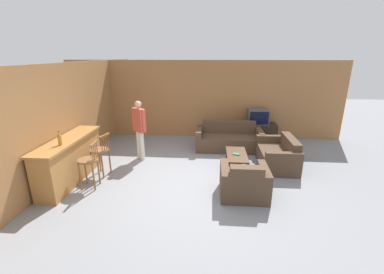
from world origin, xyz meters
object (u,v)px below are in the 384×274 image
at_px(coffee_table, 237,156).
at_px(bar_chair_near, 89,163).
at_px(book_on_table, 236,154).
at_px(person_by_window, 139,127).
at_px(tv, 258,116).
at_px(tv_unit, 257,132).
at_px(bar_chair_mid, 100,153).
at_px(couch_far, 229,140).
at_px(armchair_near, 244,183).
at_px(bottle, 60,139).
at_px(loveseat_right, 278,155).

bearing_deg(coffee_table, bar_chair_near, -159.41).
bearing_deg(book_on_table, person_by_window, 169.52).
distance_m(bar_chair_near, tv, 5.37).
height_order(tv_unit, person_by_window, person_by_window).
distance_m(bar_chair_mid, tv_unit, 5.01).
xyz_separation_m(bar_chair_mid, couch_far, (3.14, 2.05, -0.28)).
relative_size(armchair_near, tv, 1.44).
relative_size(bar_chair_mid, bottle, 3.46).
height_order(tv_unit, bottle, bottle).
bearing_deg(person_by_window, book_on_table, -10.48).
bearing_deg(couch_far, book_on_table, -86.12).
bearing_deg(loveseat_right, tv, 96.71).
relative_size(bar_chair_near, tv_unit, 0.83).
height_order(loveseat_right, book_on_table, loveseat_right).
relative_size(bar_chair_mid, book_on_table, 5.49).
xyz_separation_m(tv, book_on_table, (-0.87, -2.27, -0.44)).
relative_size(tv, bottle, 2.22).
bearing_deg(person_by_window, bottle, -123.47).
bearing_deg(bar_chair_mid, tv_unit, 34.82).
xyz_separation_m(tv_unit, book_on_table, (-0.87, -2.27, 0.10)).
bearing_deg(tv, armchair_near, -103.00).
height_order(bar_chair_mid, tv_unit, bar_chair_mid).
distance_m(loveseat_right, book_on_table, 1.15).
height_order(tv, book_on_table, tv).
bearing_deg(bar_chair_mid, armchair_near, -12.17).
distance_m(bar_chair_near, armchair_near, 3.30).
bearing_deg(book_on_table, tv, 69.02).
bearing_deg(bottle, armchair_near, -0.16).
bearing_deg(book_on_table, loveseat_right, 14.73).
bearing_deg(person_by_window, armchair_near, -34.02).
distance_m(bar_chair_mid, armchair_near, 3.37).
xyz_separation_m(tv_unit, person_by_window, (-3.44, -1.80, 0.62)).
distance_m(book_on_table, person_by_window, 2.67).
bearing_deg(tv_unit, person_by_window, -152.40).
bearing_deg(tv_unit, bar_chair_mid, -145.18).
bearing_deg(book_on_table, bar_chair_near, -160.01).
relative_size(bar_chair_mid, loveseat_right, 0.71).
bearing_deg(bar_chair_near, armchair_near, -2.00).
distance_m(bar_chair_mid, couch_far, 3.76).
xyz_separation_m(couch_far, tv, (0.97, 0.80, 0.55)).
bearing_deg(book_on_table, bar_chair_mid, -169.78).
bearing_deg(armchair_near, person_by_window, 145.98).
height_order(couch_far, tv_unit, couch_far).
distance_m(bottle, person_by_window, 2.12).
distance_m(bar_chair_mid, coffee_table, 3.32).
distance_m(armchair_near, tv, 3.70).
distance_m(coffee_table, person_by_window, 2.69).
xyz_separation_m(loveseat_right, coffee_table, (-1.09, -0.25, 0.04)).
bearing_deg(loveseat_right, book_on_table, -165.27).
xyz_separation_m(coffee_table, person_by_window, (-2.59, 0.43, 0.59)).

